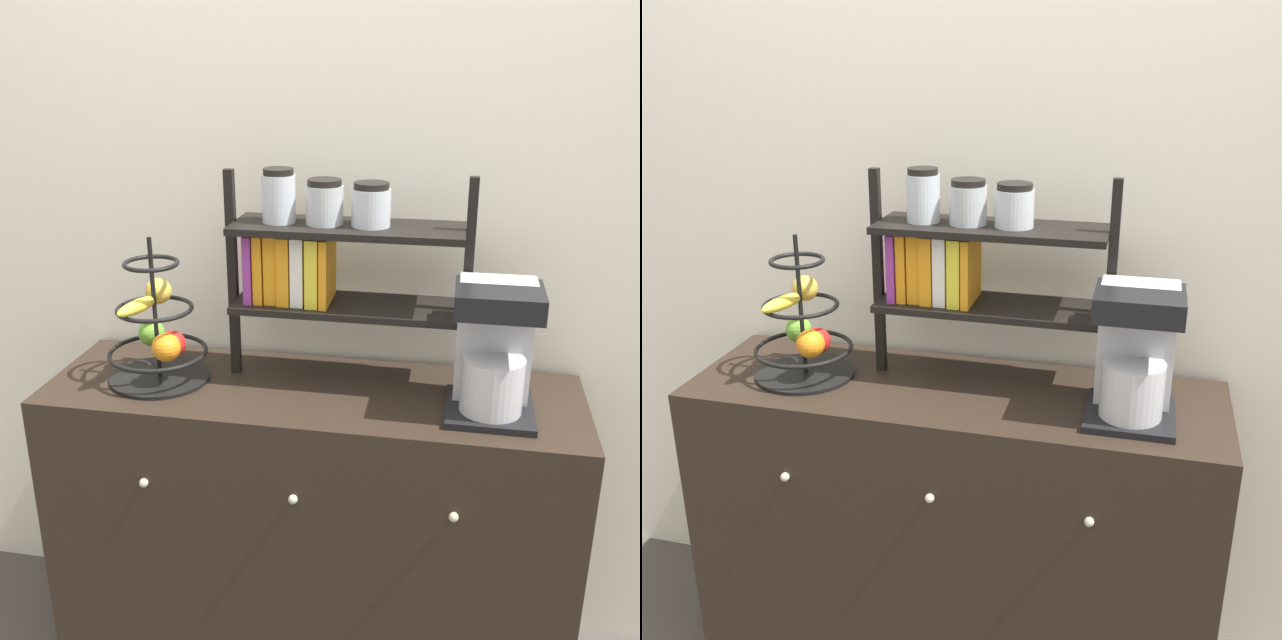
% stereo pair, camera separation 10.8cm
% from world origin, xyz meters
% --- Properties ---
extents(wall_back, '(7.00, 0.05, 2.60)m').
position_xyz_m(wall_back, '(0.00, 0.49, 1.30)').
color(wall_back, silver).
rests_on(wall_back, ground_plane).
extents(sideboard, '(1.42, 0.46, 0.88)m').
position_xyz_m(sideboard, '(0.00, 0.22, 0.44)').
color(sideboard, black).
rests_on(sideboard, ground_plane).
extents(coffee_maker, '(0.21, 0.22, 0.33)m').
position_xyz_m(coffee_maker, '(0.46, 0.19, 1.04)').
color(coffee_maker, black).
rests_on(coffee_maker, sideboard).
extents(fruit_stand, '(0.27, 0.27, 0.40)m').
position_xyz_m(fruit_stand, '(-0.41, 0.20, 1.01)').
color(fruit_stand, black).
rests_on(fruit_stand, sideboard).
extents(shelf_hutch, '(0.64, 0.20, 0.57)m').
position_xyz_m(shelf_hutch, '(0.01, 0.29, 1.23)').
color(shelf_hutch, black).
rests_on(shelf_hutch, sideboard).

